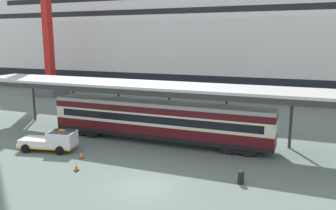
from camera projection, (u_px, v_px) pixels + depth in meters
name	position (u px, v px, depth m)	size (l,w,h in m)	color
ground_plane	(143.00, 187.00, 23.70)	(400.00, 400.00, 0.00)	slate
cruise_ship	(306.00, 26.00, 63.33)	(142.25, 27.30, 35.87)	black
platform_canopy	(160.00, 87.00, 33.42)	(42.93, 5.70, 5.79)	silver
train_carriage	(158.00, 120.00, 33.62)	(22.41, 2.81, 4.11)	black
service_truck	(53.00, 140.00, 31.28)	(5.51, 3.07, 2.02)	white
traffic_cone_near	(76.00, 166.00, 26.61)	(0.36, 0.36, 0.74)	black
traffic_cone_mid	(81.00, 155.00, 29.38)	(0.36, 0.36, 0.61)	black
quay_bollard	(241.00, 177.00, 24.17)	(0.48, 0.48, 0.96)	black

